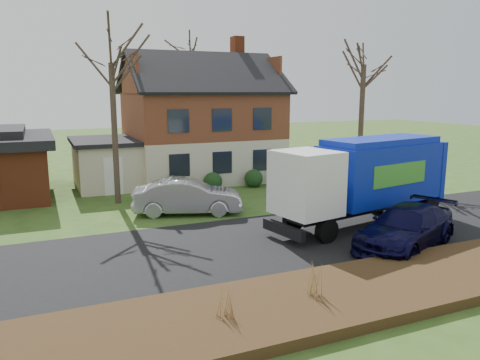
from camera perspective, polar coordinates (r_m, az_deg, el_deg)
name	(u,v)px	position (r m, az deg, el deg)	size (l,w,h in m)	color
ground	(271,242)	(17.95, 3.84, -7.50)	(120.00, 120.00, 0.00)	#2C4C19
road	(271,241)	(17.95, 3.84, -7.47)	(80.00, 7.00, 0.02)	black
mulch_verge	(359,292)	(13.72, 14.29, -13.07)	(80.00, 3.50, 0.30)	#312110
main_house	(194,116)	(30.55, -5.64, 7.72)	(12.95, 8.95, 9.26)	beige
garbage_truck	(366,176)	(20.44, 15.07, 0.52)	(8.84, 3.84, 3.67)	black
silver_sedan	(188,196)	(21.83, -6.41, -2.01)	(1.74, 4.98, 1.64)	#9D9FA5
navy_wagon	(406,227)	(18.12, 19.60, -5.46)	(2.11, 5.18, 1.50)	black
tree_front_west	(110,41)	(24.22, -15.56, 16.01)	(3.27, 3.27, 9.71)	#423327
tree_front_east	(365,45)	(31.32, 14.97, 15.61)	(3.75, 3.75, 10.41)	#433228
tree_back	(190,44)	(39.14, -6.07, 16.12)	(3.53, 3.53, 11.18)	#3F3026
grass_clump_west	(225,302)	(11.48, -1.82, -14.61)	(0.30, 0.25, 0.80)	#987043
grass_clump_mid	(314,278)	(12.69, 8.96, -11.76)	(0.35, 0.29, 0.97)	#9B7A44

